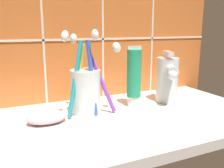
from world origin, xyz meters
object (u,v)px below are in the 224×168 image
object	(u,v)px
toothpaste_tube	(134,77)
sink_faucet	(168,78)
toothbrush_cup	(86,89)
soap_bar	(47,117)

from	to	relation	value
toothpaste_tube	sink_faucet	xyz separation A→B (cm)	(9.44, -0.60, -1.01)
toothbrush_cup	toothpaste_tube	distance (cm)	12.27
toothpaste_tube	soap_bar	xyz separation A→B (cm)	(-21.35, -2.43, -6.02)
sink_faucet	toothpaste_tube	bearing A→B (deg)	-69.21
toothbrush_cup	soap_bar	xyz separation A→B (cm)	(-9.18, -2.30, -4.43)
sink_faucet	soap_bar	distance (cm)	31.25
toothbrush_cup	toothpaste_tube	world-z (taller)	toothbrush_cup
toothpaste_tube	sink_faucet	bearing A→B (deg)	-3.66
toothpaste_tube	soap_bar	size ratio (longest dim) A/B	1.84
toothbrush_cup	sink_faucet	size ratio (longest dim) A/B	1.43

